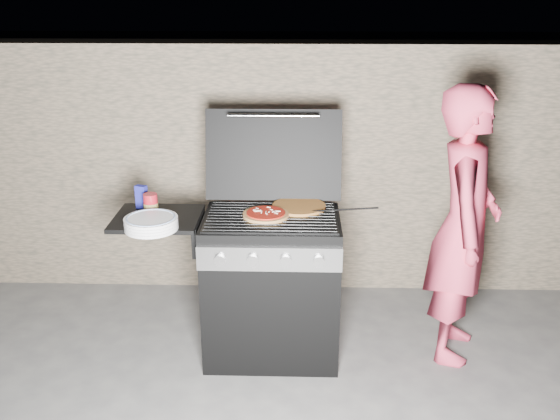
{
  "coord_description": "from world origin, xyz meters",
  "views": [
    {
      "loc": [
        0.15,
        -3.38,
        2.21
      ],
      "look_at": [
        0.05,
        0.0,
        0.95
      ],
      "focal_mm": 40.0,
      "sensor_mm": 36.0,
      "label": 1
    }
  ],
  "objects_px": {
    "sauce_jar": "(151,204)",
    "person": "(464,226)",
    "gas_grill": "(231,286)",
    "pizza_topped": "(266,214)"
  },
  "relations": [
    {
      "from": "pizza_topped",
      "to": "sauce_jar",
      "type": "xyz_separation_m",
      "value": [
        -0.68,
        0.04,
        0.04
      ]
    },
    {
      "from": "pizza_topped",
      "to": "person",
      "type": "bearing_deg",
      "value": 3.18
    },
    {
      "from": "sauce_jar",
      "to": "person",
      "type": "distance_m",
      "value": 1.85
    },
    {
      "from": "sauce_jar",
      "to": "gas_grill",
      "type": "bearing_deg",
      "value": -3.95
    },
    {
      "from": "gas_grill",
      "to": "person",
      "type": "height_order",
      "value": "person"
    },
    {
      "from": "gas_grill",
      "to": "pizza_topped",
      "type": "xyz_separation_m",
      "value": [
        0.22,
        -0.0,
        0.47
      ]
    },
    {
      "from": "sauce_jar",
      "to": "person",
      "type": "bearing_deg",
      "value": 0.91
    },
    {
      "from": "pizza_topped",
      "to": "person",
      "type": "xyz_separation_m",
      "value": [
        1.17,
        0.06,
        -0.09
      ]
    },
    {
      "from": "gas_grill",
      "to": "pizza_topped",
      "type": "relative_size",
      "value": 5.0
    },
    {
      "from": "gas_grill",
      "to": "sauce_jar",
      "type": "relative_size",
      "value": 10.52
    }
  ]
}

